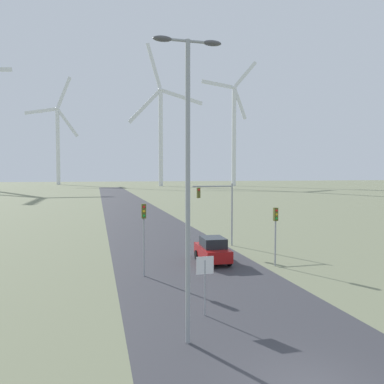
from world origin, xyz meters
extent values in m
cube|color=#38383D|center=(0.00, 48.00, 0.00)|extent=(10.00, 240.00, 0.01)
cylinder|color=#93999E|center=(-2.75, 4.02, 5.61)|extent=(0.18, 0.18, 11.22)
cylinder|color=#93999E|center=(-2.75, 4.02, 11.17)|extent=(1.86, 0.10, 0.10)
ellipsoid|color=#4C4C51|center=(-3.68, 4.02, 11.17)|extent=(0.70, 0.32, 0.20)
ellipsoid|color=#4C4C51|center=(-1.82, 4.02, 11.17)|extent=(0.70, 0.32, 0.20)
cylinder|color=#93999E|center=(-1.37, 6.47, 1.26)|extent=(0.07, 0.07, 2.51)
cube|color=white|center=(-1.37, 6.46, 2.28)|extent=(0.81, 0.01, 0.81)
cube|color=red|center=(-1.37, 6.47, 2.28)|extent=(0.76, 0.02, 0.76)
cylinder|color=#93999E|center=(-3.22, 13.61, 2.25)|extent=(0.11, 0.11, 4.51)
cube|color=#4C511E|center=(-3.22, 13.61, 4.06)|extent=(0.28, 0.24, 0.90)
sphere|color=red|center=(-3.22, 13.48, 4.33)|extent=(0.16, 0.16, 0.16)
sphere|color=gold|center=(-3.22, 13.48, 4.06)|extent=(0.16, 0.16, 0.16)
sphere|color=green|center=(-3.22, 13.48, 3.79)|extent=(0.16, 0.16, 0.16)
cylinder|color=#93999E|center=(5.85, 13.91, 2.02)|extent=(0.11, 0.11, 4.04)
cube|color=#4C511E|center=(5.85, 13.91, 3.59)|extent=(0.28, 0.24, 0.90)
sphere|color=red|center=(5.85, 13.77, 3.86)|extent=(0.16, 0.16, 0.16)
sphere|color=gold|center=(5.85, 13.77, 3.59)|extent=(0.16, 0.16, 0.16)
sphere|color=green|center=(5.85, 13.77, 3.32)|extent=(0.16, 0.16, 0.16)
cylinder|color=#93999E|center=(5.53, 21.58, 2.76)|extent=(0.14, 0.14, 5.52)
cylinder|color=#93999E|center=(3.73, 21.58, 5.27)|extent=(3.61, 0.12, 0.12)
cube|color=#4C511E|center=(2.47, 21.58, 4.72)|extent=(0.28, 0.24, 0.90)
sphere|color=red|center=(2.47, 21.45, 4.99)|extent=(0.18, 0.18, 0.18)
cube|color=maroon|center=(1.99, 16.04, 0.73)|extent=(1.95, 4.16, 0.80)
cube|color=#1E2328|center=(1.99, 15.89, 1.48)|extent=(1.63, 2.15, 0.70)
cylinder|color=black|center=(1.16, 17.31, 0.33)|extent=(0.22, 0.66, 0.66)
cylinder|color=black|center=(2.82, 17.31, 0.33)|extent=(0.22, 0.66, 0.66)
cylinder|color=black|center=(1.16, 14.77, 0.33)|extent=(0.22, 0.66, 0.66)
cylinder|color=black|center=(2.82, 14.77, 0.33)|extent=(0.22, 0.66, 0.66)
cylinder|color=silver|center=(-27.63, 220.82, 21.89)|extent=(2.20, 2.20, 43.78)
sphere|color=silver|center=(-27.63, 220.82, 43.78)|extent=(2.60, 2.60, 2.60)
cube|color=silver|center=(-37.17, 224.00, 42.65)|extent=(18.20, 6.49, 3.91)
cube|color=silver|center=(-21.93, 218.91, 35.64)|extent=(12.20, 4.49, 16.30)
cube|color=silver|center=(-23.79, 219.54, 53.06)|extent=(8.90, 3.39, 18.08)
cylinder|color=silver|center=(25.88, 180.27, 24.40)|extent=(2.20, 2.20, 48.80)
sphere|color=silver|center=(25.88, 180.27, 48.80)|extent=(2.60, 2.60, 2.60)
cube|color=silver|center=(22.45, 179.89, 60.33)|extent=(8.26, 1.39, 22.34)
cube|color=silver|center=(17.66, 179.37, 40.04)|extent=(16.90, 2.34, 17.80)
cube|color=silver|center=(37.52, 181.54, 46.02)|extent=(22.50, 2.95, 7.01)
cylinder|color=silver|center=(63.69, 175.35, 25.50)|extent=(2.20, 2.20, 51.01)
sphere|color=silver|center=(63.69, 175.35, 51.01)|extent=(2.60, 2.60, 2.60)
cube|color=silver|center=(69.37, 174.23, 57.83)|extent=(11.98, 2.83, 13.82)
cube|color=silver|center=(55.05, 177.05, 52.61)|extent=(16.44, 3.70, 4.74)
cube|color=silver|center=(66.65, 174.77, 42.58)|extent=(7.25, 1.90, 16.23)
camera|label=1|loc=(-6.01, -9.37, 6.37)|focal=35.00mm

